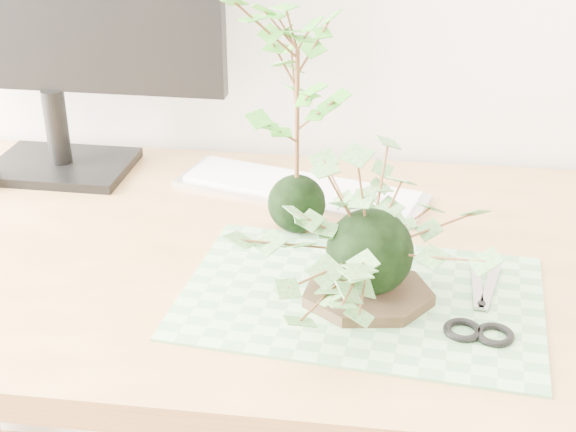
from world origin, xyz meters
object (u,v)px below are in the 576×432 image
(ivy_kokedama, at_px, (372,215))
(maple_kokedama, at_px, (297,65))
(desk, at_px, (296,304))
(keyboard, at_px, (300,189))

(ivy_kokedama, bearing_deg, maple_kokedama, 121.53)
(desk, height_order, ivy_kokedama, ivy_kokedama)
(ivy_kokedama, xyz_separation_m, maple_kokedama, (-0.11, 0.18, 0.13))
(desk, distance_m, keyboard, 0.22)
(ivy_kokedama, distance_m, maple_kokedama, 0.25)
(ivy_kokedama, relative_size, keyboard, 0.94)
(desk, distance_m, maple_kokedama, 0.34)
(desk, height_order, maple_kokedama, maple_kokedama)
(desk, height_order, keyboard, keyboard)
(ivy_kokedama, bearing_deg, desk, 131.41)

